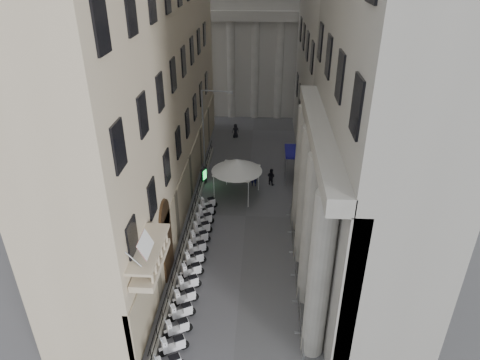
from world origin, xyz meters
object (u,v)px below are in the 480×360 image
object	(u,v)px
info_kiosk	(204,176)
pedestrian_a	(254,178)
street_lamp	(207,128)
pedestrian_b	(271,177)
security_tent	(233,163)

from	to	relation	value
info_kiosk	pedestrian_a	distance (m)	4.69
street_lamp	pedestrian_a	distance (m)	6.28
info_kiosk	pedestrian_a	size ratio (longest dim) A/B	0.95
street_lamp	pedestrian_a	bearing A→B (deg)	-6.64
street_lamp	pedestrian_a	world-z (taller)	street_lamp
street_lamp	pedestrian_b	size ratio (longest dim) A/B	5.46
street_lamp	pedestrian_b	world-z (taller)	street_lamp
info_kiosk	pedestrian_b	world-z (taller)	pedestrian_b
street_lamp	pedestrian_b	bearing A→B (deg)	0.35
pedestrian_a	pedestrian_b	xyz separation A→B (m)	(1.61, 0.37, -0.03)
pedestrian_a	pedestrian_b	world-z (taller)	pedestrian_a
info_kiosk	pedestrian_a	bearing A→B (deg)	22.60
security_tent	street_lamp	world-z (taller)	street_lamp
security_tent	street_lamp	distance (m)	4.18
security_tent	info_kiosk	world-z (taller)	security_tent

